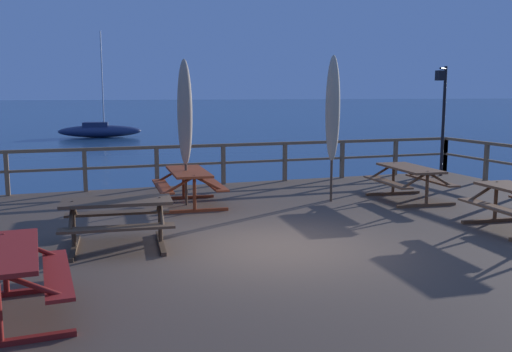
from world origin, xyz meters
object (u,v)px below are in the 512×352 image
(picnic_table_back_right, at_px, (117,213))
(patio_umbrella_short_back, at_px, (185,113))
(patio_umbrella_short_front, at_px, (333,109))
(picnic_table_mid_left, at_px, (189,180))
(sailboat_distant, at_px, (100,130))
(picnic_table_mid_right, at_px, (1,269))
(picnic_table_back_left, at_px, (409,176))
(lamp_post_hooked, at_px, (442,104))

(picnic_table_back_right, height_order, patio_umbrella_short_back, patio_umbrella_short_back)
(patio_umbrella_short_front, bearing_deg, picnic_table_mid_left, 168.86)
(sailboat_distant, bearing_deg, picnic_table_mid_left, -89.99)
(patio_umbrella_short_front, xyz_separation_m, patio_umbrella_short_back, (-3.18, 0.64, -0.07))
(sailboat_distant, bearing_deg, patio_umbrella_short_front, -84.38)
(picnic_table_mid_right, bearing_deg, picnic_table_back_left, 28.66)
(lamp_post_hooked, height_order, sailboat_distant, sailboat_distant)
(picnic_table_back_right, height_order, sailboat_distant, sailboat_distant)
(picnic_table_back_right, bearing_deg, picnic_table_mid_right, -119.73)
(picnic_table_mid_left, xyz_separation_m, picnic_table_mid_right, (-3.22, -5.49, -0.00))
(patio_umbrella_short_front, height_order, patio_umbrella_short_back, patio_umbrella_short_front)
(picnic_table_mid_right, bearing_deg, patio_umbrella_short_front, 37.51)
(picnic_table_back_right, distance_m, sailboat_distant, 34.29)
(picnic_table_back_left, distance_m, patio_umbrella_short_back, 5.25)
(patio_umbrella_short_back, bearing_deg, picnic_table_mid_left, -21.31)
(lamp_post_hooked, bearing_deg, sailboat_distant, 105.02)
(lamp_post_hooked, bearing_deg, picnic_table_mid_left, -166.81)
(picnic_table_back_left, height_order, lamp_post_hooked, lamp_post_hooked)
(picnic_table_back_left, distance_m, picnic_table_back_right, 6.92)
(picnic_table_back_left, bearing_deg, picnic_table_mid_right, -151.34)
(patio_umbrella_short_front, bearing_deg, sailboat_distant, 95.62)
(lamp_post_hooked, relative_size, sailboat_distant, 0.41)
(lamp_post_hooked, bearing_deg, patio_umbrella_short_front, -152.60)
(picnic_table_back_left, xyz_separation_m, picnic_table_mid_left, (-4.88, 1.07, 0.00))
(picnic_table_mid_left, height_order, patio_umbrella_short_front, patio_umbrella_short_front)
(sailboat_distant, bearing_deg, patio_umbrella_short_back, -90.08)
(patio_umbrella_short_front, height_order, sailboat_distant, sailboat_distant)
(picnic_table_mid_right, height_order, lamp_post_hooked, lamp_post_hooked)
(picnic_table_mid_left, distance_m, lamp_post_hooked, 8.25)
(picnic_table_mid_right, xyz_separation_m, sailboat_distant, (3.21, 36.76, -0.84))
(patio_umbrella_short_front, distance_m, patio_umbrella_short_back, 3.25)
(lamp_post_hooked, bearing_deg, picnic_table_back_left, -135.93)
(picnic_table_back_left, xyz_separation_m, picnic_table_back_right, (-6.66, -1.91, -0.01))
(sailboat_distant, bearing_deg, picnic_table_back_left, -81.42)
(patio_umbrella_short_front, relative_size, lamp_post_hooked, 1.02)
(lamp_post_hooked, bearing_deg, picnic_table_mid_right, -146.54)
(patio_umbrella_short_back, distance_m, sailboat_distant, 31.33)
(picnic_table_mid_right, xyz_separation_m, patio_umbrella_short_back, (3.17, 5.51, 1.44))
(sailboat_distant, bearing_deg, picnic_table_mid_right, -95.00)
(picnic_table_mid_left, relative_size, sailboat_distant, 0.26)
(patio_umbrella_short_back, xyz_separation_m, sailboat_distant, (0.05, 31.25, -2.28))
(patio_umbrella_short_back, bearing_deg, picnic_table_back_left, -12.43)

